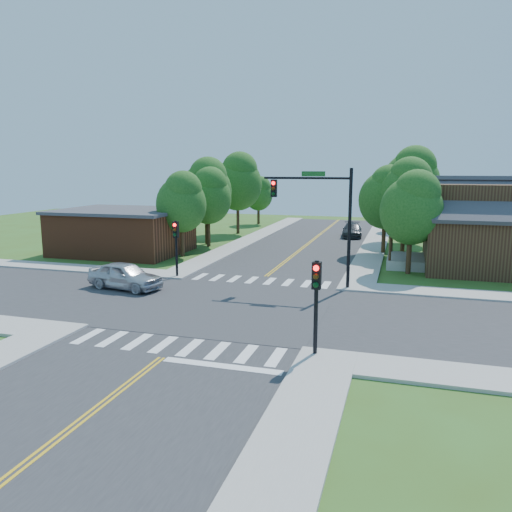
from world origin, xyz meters
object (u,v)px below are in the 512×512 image
(signal_mast_ne, at_px, (321,208))
(signal_pole_se, at_px, (316,290))
(signal_pole_nw, at_px, (176,238))
(house_ne, at_px, (500,224))
(car_dgrey, at_px, (352,230))
(car_silver, at_px, (125,276))

(signal_mast_ne, distance_m, signal_pole_se, 11.55)
(signal_mast_ne, distance_m, signal_pole_nw, 9.76)
(house_ne, xyz_separation_m, car_dgrey, (-11.61, 14.25, -2.63))
(signal_mast_ne, height_order, signal_pole_se, signal_mast_ne)
(signal_mast_ne, relative_size, signal_pole_se, 1.89)
(signal_pole_se, relative_size, car_silver, 0.76)
(signal_mast_ne, bearing_deg, signal_pole_nw, -179.93)
(signal_pole_se, bearing_deg, car_dgrey, 93.52)
(house_ne, relative_size, car_dgrey, 2.61)
(signal_pole_se, bearing_deg, house_ne, 64.42)
(house_ne, height_order, car_dgrey, house_ne)
(signal_pole_nw, height_order, house_ne, house_ne)
(car_dgrey, bearing_deg, signal_mast_ne, -94.17)
(signal_mast_ne, distance_m, car_silver, 12.40)
(signal_pole_nw, relative_size, house_ne, 0.29)
(car_silver, xyz_separation_m, car_dgrey, (10.69, 26.66, -0.11))
(house_ne, bearing_deg, car_silver, -150.90)
(signal_pole_se, height_order, house_ne, house_ne)
(house_ne, bearing_deg, signal_pole_nw, -157.31)
(signal_pole_se, xyz_separation_m, car_silver, (-12.79, 7.45, -1.85))
(signal_mast_ne, distance_m, car_dgrey, 23.27)
(signal_pole_se, height_order, signal_pole_nw, same)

